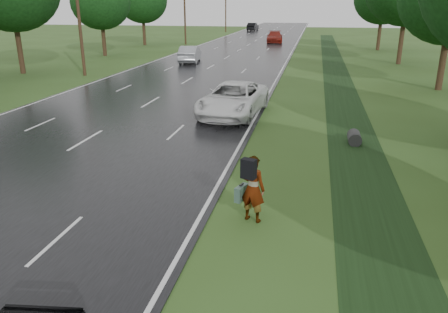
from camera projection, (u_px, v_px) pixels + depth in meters
name	position (u px, v px, depth m)	size (l,w,h in m)	color
road	(235.00, 53.00, 53.32)	(14.00, 180.00, 0.04)	black
edge_stripe_east	(291.00, 54.00, 52.04)	(0.12, 180.00, 0.01)	silver
edge_stripe_west	(182.00, 51.00, 54.59)	(0.12, 180.00, 0.01)	silver
center_line	(235.00, 53.00, 53.31)	(0.12, 180.00, 0.01)	silver
drainage_ditch	(343.00, 101.00, 26.83)	(2.20, 120.00, 0.56)	black
utility_pole_mid	(78.00, 10.00, 34.86)	(1.60, 0.26, 10.00)	#392917
utility_pole_far	(185.00, 7.00, 62.59)	(1.60, 0.26, 10.00)	#392917
utility_pole_distant	(226.00, 6.00, 90.32)	(1.60, 0.26, 10.00)	#392917
tree_west_d	(100.00, 2.00, 48.54)	(6.60, 6.60, 8.80)	#392917
tree_west_f	(142.00, 0.00, 61.49)	(7.00, 7.00, 9.29)	#392917
pedestrian	(252.00, 188.00, 11.81)	(0.92, 0.94, 1.90)	#A5998C
white_pickup	(233.00, 99.00, 23.20)	(2.82, 6.12, 1.70)	silver
silver_sedan	(190.00, 54.00, 44.12)	(1.75, 5.02, 1.65)	#989BA0
far_car_red	(275.00, 37.00, 66.64)	(2.35, 5.78, 1.68)	maroon
far_car_dark	(253.00, 27.00, 96.51)	(1.77, 5.07, 1.67)	black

